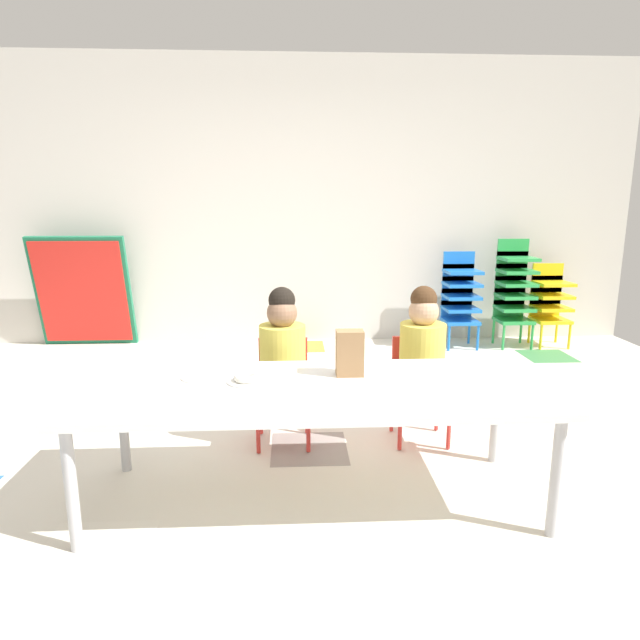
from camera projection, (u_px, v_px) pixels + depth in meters
The scene contains 13 objects.
ground_plane at pixel (310, 450), 3.10m from camera, with size 6.63×5.15×0.02m.
back_wall at pixel (300, 203), 5.32m from camera, with size 6.63×0.10×2.75m, color beige.
craft_table at pixel (316, 394), 2.46m from camera, with size 2.13×0.79×0.57m.
seated_child_near_camera at pixel (283, 352), 3.06m from camera, with size 0.32×0.31×0.92m.
seated_child_middle_seat at pixel (422, 350), 3.10m from camera, with size 0.32×0.31×0.92m.
kid_chair_blue_stack at pixel (460, 294), 5.21m from camera, with size 0.32×0.30×0.92m.
kid_chair_green_stack at pixel (514, 288), 5.22m from camera, with size 0.32×0.30×1.04m.
kid_chair_yellow_stack at pixel (550, 299), 5.27m from camera, with size 0.32×0.30×0.80m.
folded_activity_table at pixel (83, 292), 5.20m from camera, with size 0.90×0.29×1.09m.
paper_bag_brown at pixel (350, 353), 2.58m from camera, with size 0.13×0.09×0.22m, color #9E754C.
paper_plate_near_edge at pixel (247, 381), 2.49m from camera, with size 0.18×0.18×0.01m, color white.
paper_plate_center_table at pixel (201, 377), 2.55m from camera, with size 0.18×0.18×0.01m, color white.
donut_powdered_on_plate at pixel (247, 377), 2.49m from camera, with size 0.12×0.12×0.03m, color white.
Camera 1 is at (-0.09, -2.87, 1.38)m, focal length 30.31 mm.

